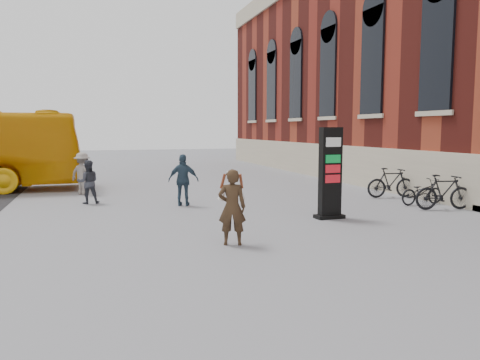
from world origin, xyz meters
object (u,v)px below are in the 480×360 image
object	(u,v)px
info_pylon	(330,173)
woman	(232,206)
pedestrian_a	(88,182)
pedestrian_b	(83,174)
bike_6	(422,192)
pedestrian_c	(183,180)
bike_5	(444,192)
bike_7	(391,183)

from	to	relation	value
info_pylon	woman	bearing A→B (deg)	-151.10
pedestrian_a	pedestrian_b	world-z (taller)	pedestrian_b
info_pylon	bike_6	xyz separation A→B (m)	(4.21, 1.26, -0.88)
pedestrian_c	info_pylon	bearing A→B (deg)	155.85
pedestrian_b	woman	bearing A→B (deg)	150.06
info_pylon	woman	world-z (taller)	info_pylon
woman	bike_6	size ratio (longest dim) A/B	1.02
pedestrian_b	bike_5	size ratio (longest dim) A/B	0.88
woman	bike_7	size ratio (longest dim) A/B	0.90
info_pylon	pedestrian_b	world-z (taller)	info_pylon
pedestrian_a	bike_7	world-z (taller)	pedestrian_a
pedestrian_b	bike_6	bearing A→B (deg)	-168.13
woman	bike_6	world-z (taller)	woman
pedestrian_a	bike_5	size ratio (longest dim) A/B	0.80
bike_7	pedestrian_c	bearing A→B (deg)	94.92
pedestrian_b	bike_7	world-z (taller)	pedestrian_b
bike_5	bike_6	size ratio (longest dim) A/B	1.13
bike_6	bike_7	distance (m)	1.76
pedestrian_a	pedestrian_b	bearing A→B (deg)	-87.29
woman	bike_5	size ratio (longest dim) A/B	0.90
woman	bike_5	bearing A→B (deg)	-146.43
bike_7	info_pylon	bearing A→B (deg)	134.00
info_pylon	bike_7	distance (m)	5.24
pedestrian_c	bike_7	size ratio (longest dim) A/B	0.92
info_pylon	pedestrian_a	xyz separation A→B (m)	(-6.74, 4.94, -0.56)
pedestrian_a	bike_7	distance (m)	11.12
pedestrian_b	bike_7	size ratio (longest dim) A/B	0.88
info_pylon	bike_6	world-z (taller)	info_pylon
info_pylon	pedestrian_c	bearing A→B (deg)	134.13
pedestrian_c	woman	bearing A→B (deg)	110.13
pedestrian_a	bike_5	world-z (taller)	pedestrian_a
pedestrian_a	pedestrian_b	xyz separation A→B (m)	(-0.23, 2.44, 0.08)
pedestrian_a	pedestrian_c	bearing A→B (deg)	152.22
bike_7	woman	bearing A→B (deg)	131.93
info_pylon	bike_6	bearing A→B (deg)	14.53
pedestrian_b	pedestrian_c	distance (m)	5.12
bike_6	bike_5	bearing A→B (deg)	176.62
info_pylon	pedestrian_c	world-z (taller)	info_pylon
pedestrian_b	bike_5	bearing A→B (deg)	-172.11
info_pylon	pedestrian_b	xyz separation A→B (m)	(-6.97, 7.38, -0.49)
info_pylon	pedestrian_c	distance (m)	5.07
pedestrian_c	bike_7	world-z (taller)	pedestrian_c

